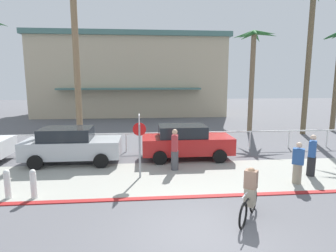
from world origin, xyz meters
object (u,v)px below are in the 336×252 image
(car_red_2, at_px, (186,142))
(palm_tree_3, at_px, (311,28))
(bollard_0, at_px, (7,184))
(palm_tree_2, at_px, (253,57))
(pedestrian_2, at_px, (175,151))
(pedestrian_0, at_px, (312,157))
(palm_tree_1, at_px, (76,28))
(bollard_3, at_px, (33,184))
(pedestrian_1, at_px, (298,165))
(car_silver_1, at_px, (72,145))
(cyclist_black_0, at_px, (250,194))
(stop_sign_bike_lane, at_px, (140,137))

(car_red_2, bearing_deg, palm_tree_3, 30.68)
(bollard_0, distance_m, palm_tree_3, 20.04)
(bollard_0, height_order, palm_tree_2, palm_tree_2)
(pedestrian_2, bearing_deg, pedestrian_0, -13.11)
(palm_tree_1, xyz_separation_m, pedestrian_0, (10.47, -6.49, -5.99))
(bollard_3, relative_size, pedestrian_2, 0.55)
(pedestrian_1, bearing_deg, pedestrian_2, 155.21)
(pedestrian_0, bearing_deg, palm_tree_1, 148.21)
(palm_tree_1, xyz_separation_m, pedestrian_1, (9.44, -7.26, -6.05))
(car_silver_1, height_order, cyclist_black_0, car_silver_1)
(bollard_3, height_order, car_red_2, car_red_2)
(bollard_0, xyz_separation_m, pedestrian_2, (5.83, 2.44, 0.33))
(stop_sign_bike_lane, bearing_deg, palm_tree_1, 120.32)
(palm_tree_3, relative_size, pedestrian_1, 6.26)
(car_silver_1, relative_size, pedestrian_1, 2.73)
(bollard_0, height_order, car_silver_1, car_silver_1)
(bollard_0, xyz_separation_m, cyclist_black_0, (7.45, -1.99, 0.18))
(stop_sign_bike_lane, relative_size, palm_tree_1, 0.26)
(palm_tree_1, bearing_deg, pedestrian_0, -31.79)
(car_silver_1, distance_m, pedestrian_0, 10.51)
(palm_tree_2, bearing_deg, palm_tree_3, -20.66)
(palm_tree_3, distance_m, pedestrian_2, 14.20)
(pedestrian_1, bearing_deg, bollard_3, -177.15)
(car_red_2, bearing_deg, pedestrian_1, -45.88)
(bollard_0, relative_size, palm_tree_3, 0.10)
(pedestrian_0, height_order, pedestrian_1, pedestrian_0)
(car_silver_1, bearing_deg, pedestrian_1, -21.22)
(pedestrian_0, bearing_deg, palm_tree_3, 60.88)
(bollard_0, relative_size, pedestrian_1, 0.62)
(bollard_3, height_order, palm_tree_3, palm_tree_3)
(car_red_2, relative_size, pedestrian_1, 2.73)
(stop_sign_bike_lane, height_order, palm_tree_1, palm_tree_1)
(palm_tree_1, xyz_separation_m, car_silver_1, (0.34, -3.73, -5.91))
(pedestrian_1, bearing_deg, palm_tree_1, 142.44)
(car_silver_1, distance_m, cyclist_black_0, 8.66)
(car_silver_1, height_order, pedestrian_2, pedestrian_2)
(palm_tree_3, distance_m, pedestrian_1, 12.90)
(stop_sign_bike_lane, bearing_deg, palm_tree_3, 34.89)
(stop_sign_bike_lane, bearing_deg, bollard_0, -159.55)
(car_red_2, height_order, pedestrian_1, car_red_2)
(pedestrian_1, xyz_separation_m, pedestrian_2, (-4.41, 2.04, 0.11))
(bollard_3, relative_size, pedestrian_1, 0.62)
(bollard_0, relative_size, bollard_3, 1.00)
(car_silver_1, xyz_separation_m, car_red_2, (5.45, 0.23, 0.00))
(stop_sign_bike_lane, bearing_deg, palm_tree_2, 49.08)
(cyclist_black_0, bearing_deg, pedestrian_0, 39.60)
(palm_tree_1, relative_size, car_red_2, 2.21)
(palm_tree_2, bearing_deg, palm_tree_1, -163.64)
(bollard_3, height_order, cyclist_black_0, cyclist_black_0)
(stop_sign_bike_lane, xyz_separation_m, pedestrian_2, (1.49, 0.83, -0.83))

